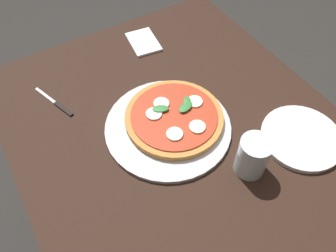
{
  "coord_description": "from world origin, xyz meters",
  "views": [
    {
      "loc": [
        -0.42,
        0.32,
        1.49
      ],
      "look_at": [
        0.06,
        0.03,
        0.76
      ],
      "focal_mm": 35.91,
      "sensor_mm": 36.0,
      "label": 1
    }
  ],
  "objects": [
    {
      "name": "dining_table",
      "position": [
        0.0,
        0.0,
        0.63
      ],
      "size": [
        1.12,
        0.87,
        0.75
      ],
      "color": "black",
      "rests_on": "ground_plane"
    },
    {
      "name": "serving_tray",
      "position": [
        0.06,
        0.03,
        0.76
      ],
      "size": [
        0.35,
        0.35,
        0.01
      ],
      "primitive_type": "cylinder",
      "color": "silver",
      "rests_on": "dining_table"
    },
    {
      "name": "pizza",
      "position": [
        0.07,
        -0.0,
        0.77
      ],
      "size": [
        0.27,
        0.27,
        0.03
      ],
      "color": "#C6843F",
      "rests_on": "serving_tray"
    },
    {
      "name": "napkin",
      "position": [
        0.42,
        -0.09,
        0.75
      ],
      "size": [
        0.14,
        0.11,
        0.01
      ],
      "primitive_type": "cube",
      "rotation": [
        0.0,
        0.0,
        -0.13
      ],
      "color": "white",
      "rests_on": "dining_table"
    },
    {
      "name": "ground_plane",
      "position": [
        0.0,
        0.0,
        0.0
      ],
      "size": [
        6.0,
        6.0,
        0.0
      ],
      "primitive_type": "plane",
      "color": "#2D2B28"
    },
    {
      "name": "knife",
      "position": [
        0.3,
        0.26,
        0.75
      ],
      "size": [
        0.16,
        0.06,
        0.01
      ],
      "color": "black",
      "rests_on": "dining_table"
    },
    {
      "name": "glass_cup",
      "position": [
        -0.15,
        -0.08,
        0.81
      ],
      "size": [
        0.08,
        0.08,
        0.11
      ],
      "primitive_type": "cylinder",
      "color": "silver",
      "rests_on": "dining_table"
    },
    {
      "name": "plate_white",
      "position": [
        -0.16,
        -0.26,
        0.76
      ],
      "size": [
        0.22,
        0.22,
        0.01
      ],
      "primitive_type": "cylinder",
      "color": "white",
      "rests_on": "dining_table"
    }
  ]
}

